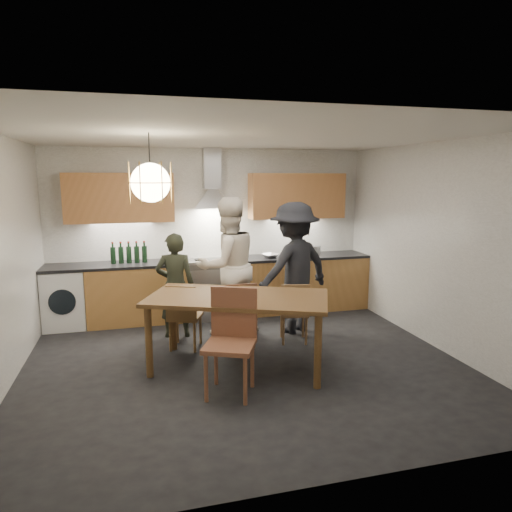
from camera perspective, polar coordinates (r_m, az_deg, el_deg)
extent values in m
plane|color=black|center=(5.51, -1.49, -13.20)|extent=(5.00, 5.00, 0.00)
cube|color=white|center=(7.33, -5.59, 3.06)|extent=(5.00, 0.02, 2.60)
cube|color=white|center=(3.05, 8.25, -6.53)|extent=(5.00, 0.02, 2.60)
cube|color=white|center=(6.21, 21.53, 1.20)|extent=(0.02, 4.50, 2.60)
cube|color=silver|center=(5.09, -1.62, 14.82)|extent=(5.00, 4.50, 0.02)
cube|color=tan|center=(7.10, -14.50, -4.57)|extent=(1.45, 0.60, 0.86)
cube|color=tan|center=(7.58, 5.99, -3.42)|extent=(2.05, 0.60, 0.86)
cube|color=white|center=(7.18, -22.73, -4.92)|extent=(0.58, 0.58, 0.85)
cube|color=black|center=(7.01, -17.11, -1.11)|extent=(2.05, 0.62, 0.04)
cube|color=black|center=(7.49, 6.05, -0.06)|extent=(2.05, 0.62, 0.04)
cube|color=silver|center=(7.20, -5.09, -4.34)|extent=(0.90, 0.60, 0.80)
cube|color=black|center=(6.94, -4.68, -5.06)|extent=(0.78, 0.02, 0.42)
cube|color=slate|center=(7.11, -5.14, -0.90)|extent=(0.90, 0.60, 0.08)
cube|color=silver|center=(6.85, -4.78, -0.79)|extent=(0.90, 0.08, 0.04)
cube|color=tan|center=(7.02, -16.65, 6.99)|extent=(1.55, 0.35, 0.72)
cube|color=tan|center=(7.47, 5.12, 7.50)|extent=(1.55, 0.35, 0.72)
cube|color=silver|center=(7.16, -5.55, 10.84)|extent=(0.26, 0.22, 0.62)
cylinder|color=black|center=(4.85, -13.17, 11.87)|extent=(0.01, 0.01, 0.50)
sphere|color=#FFE0A5|center=(4.84, -13.05, 8.92)|extent=(0.40, 0.40, 0.40)
torus|color=gold|center=(4.84, -13.05, 8.92)|extent=(0.43, 0.43, 0.01)
cube|color=brown|center=(5.15, -2.27, -5.25)|extent=(2.22, 1.70, 0.04)
cylinder|color=brown|center=(5.14, -13.25, -10.43)|extent=(0.08, 0.08, 0.80)
cylinder|color=brown|center=(5.87, -10.29, -7.77)|extent=(0.08, 0.08, 0.80)
cylinder|color=brown|center=(4.80, 7.74, -11.73)|extent=(0.08, 0.08, 0.80)
cylinder|color=brown|center=(5.57, 7.86, -8.66)|extent=(0.08, 0.08, 0.80)
cube|color=brown|center=(5.90, -8.83, -7.49)|extent=(0.50, 0.50, 0.04)
cube|color=brown|center=(5.68, -9.35, -5.80)|extent=(0.37, 0.17, 0.42)
cylinder|color=brown|center=(6.07, -6.95, -9.07)|extent=(0.03, 0.03, 0.39)
cylinder|color=brown|center=(5.79, -7.68, -10.05)|extent=(0.03, 0.03, 0.39)
cylinder|color=brown|center=(6.15, -9.80, -8.90)|extent=(0.03, 0.03, 0.39)
cylinder|color=brown|center=(5.87, -10.66, -9.85)|extent=(0.03, 0.03, 0.39)
cube|color=brown|center=(5.92, -2.14, -7.31)|extent=(0.39, 0.39, 0.04)
cube|color=brown|center=(5.69, -1.76, -5.60)|extent=(0.39, 0.04, 0.42)
cylinder|color=brown|center=(6.16, -1.02, -8.72)|extent=(0.03, 0.03, 0.40)
cylinder|color=brown|center=(5.87, -0.27, -9.65)|extent=(0.03, 0.03, 0.40)
cylinder|color=brown|center=(6.10, -3.91, -8.94)|extent=(0.03, 0.03, 0.40)
cylinder|color=brown|center=(5.81, -3.30, -9.90)|extent=(0.03, 0.03, 0.40)
cube|color=brown|center=(6.09, 4.74, -7.06)|extent=(0.44, 0.44, 0.03)
cube|color=brown|center=(5.87, 4.95, -5.49)|extent=(0.36, 0.12, 0.40)
cylinder|color=brown|center=(6.31, 5.92, -8.43)|extent=(0.03, 0.03, 0.37)
cylinder|color=brown|center=(6.03, 6.29, -9.30)|extent=(0.03, 0.03, 0.37)
cylinder|color=brown|center=(6.27, 3.20, -8.48)|extent=(0.03, 0.03, 0.37)
cylinder|color=brown|center=(6.00, 3.44, -9.37)|extent=(0.03, 0.03, 0.37)
cube|color=brown|center=(4.60, -3.31, -11.14)|extent=(0.63, 0.63, 0.05)
cube|color=brown|center=(4.71, -2.76, -6.99)|extent=(0.45, 0.24, 0.52)
cylinder|color=brown|center=(4.58, -6.27, -14.92)|extent=(0.04, 0.04, 0.49)
cylinder|color=brown|center=(4.92, -5.02, -13.09)|extent=(0.04, 0.04, 0.49)
cylinder|color=brown|center=(4.49, -1.35, -15.34)|extent=(0.04, 0.04, 0.49)
cylinder|color=brown|center=(4.84, -0.47, -13.43)|extent=(0.04, 0.04, 0.49)
imported|color=black|center=(6.27, -10.07, -3.63)|extent=(0.56, 0.41, 1.43)
imported|color=white|center=(6.29, -3.57, -1.27)|extent=(1.09, 0.96, 1.90)
imported|color=black|center=(6.38, 4.78, -1.47)|extent=(1.34, 1.05, 1.82)
imported|color=silver|center=(7.22, 1.81, 0.04)|extent=(0.34, 0.34, 0.06)
cylinder|color=#BCBDC0|center=(7.58, 7.35, 0.71)|extent=(0.23, 0.23, 0.14)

